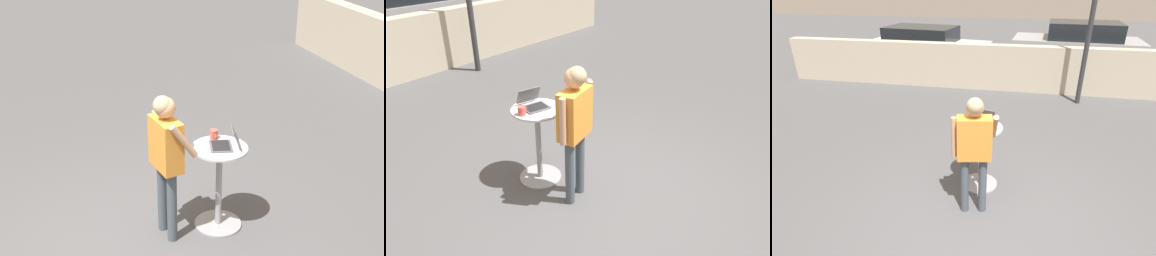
# 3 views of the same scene
# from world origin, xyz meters

# --- Properties ---
(ground_plane) EXTENTS (50.00, 50.00, 0.00)m
(ground_plane) POSITION_xyz_m (0.00, 0.00, 0.00)
(ground_plane) COLOR #4C4C4F
(cafe_table) EXTENTS (0.62, 0.62, 1.00)m
(cafe_table) POSITION_xyz_m (-0.21, 0.97, 0.55)
(cafe_table) COLOR gray
(cafe_table) RESTS_ON ground_plane
(laptop) EXTENTS (0.37, 0.40, 0.21)m
(laptop) POSITION_xyz_m (-0.20, 1.03, 1.05)
(laptop) COLOR #515156
(laptop) RESTS_ON cafe_table
(coffee_mug) EXTENTS (0.13, 0.09, 0.11)m
(coffee_mug) POSITION_xyz_m (-0.44, 0.98, 1.06)
(coffee_mug) COLOR #C14C42
(coffee_mug) RESTS_ON cafe_table
(standing_person) EXTENTS (0.58, 0.43, 1.67)m
(standing_person) POSITION_xyz_m (-0.22, 0.37, 1.07)
(standing_person) COLOR #424C56
(standing_person) RESTS_ON ground_plane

